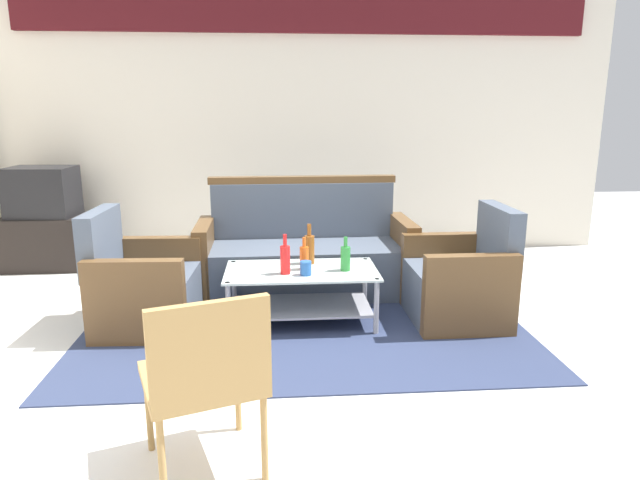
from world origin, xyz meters
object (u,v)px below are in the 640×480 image
Objects in this scene: bottle_brown at (309,249)px; bottle_green at (345,258)px; television at (42,192)px; bottle_red at (285,259)px; bottle_orange at (304,257)px; wicker_chair at (205,371)px; cup at (306,268)px; couch at (305,256)px; coffee_table at (301,288)px; armchair_left at (143,288)px; armchair_right at (460,283)px; tv_stand at (48,242)px.

bottle_green is at bearing -39.76° from bottle_brown.
bottle_green is at bearing 151.42° from television.
bottle_red is 0.46× the size of television.
bottle_red is (-0.14, -0.10, 0.02)m from bottle_orange.
cup is at bearing 53.54° from wicker_chair.
bottle_green is at bearing 17.42° from cup.
bottle_green is at bearing 6.31° from bottle_red.
couch is 0.73m from coffee_table.
armchair_left is at bearing 178.65° from coffee_table.
television is at bearing 143.72° from cup.
cup is at bearing -162.58° from bottle_green.
armchair_right reaches higher than wicker_chair.
cup reaches higher than coffee_table.
wicker_chair reaches higher than bottle_red.
couch reaches higher than bottle_brown.
bottle_green is at bearing 89.86° from armchair_left.
bottle_red is at bearing -142.82° from coffee_table.
armchair_left is 1.36× the size of television.
wicker_chair is at bearing -105.87° from bottle_orange.
cup is 0.12× the size of tv_stand.
bottle_brown is 0.38× the size of tv_stand.
television is at bearing 64.58° from armchair_right.
couch is 2.13× the size of armchair_right.
coffee_table is at bearing 100.81° from cup.
armchair_left is 3.42× the size of bottle_green.
tv_stand is 0.50m from television.
tv_stand is (-2.51, 0.95, -0.06)m from couch.
television reaches higher than bottle_brown.
bottle_red is 2.93m from television.
couch is 5.98× the size of bottle_brown.
bottle_brown is (-1.11, 0.18, 0.24)m from armchair_right.
television is (-2.46, 1.67, 0.26)m from bottle_orange.
cup is (-0.29, -0.09, -0.04)m from bottle_green.
armchair_right reaches higher than coffee_table.
coffee_table is 1.38× the size of tv_stand.
bottle_green is (0.29, -0.05, 0.00)m from bottle_orange.
bottle_red is at bearing 163.05° from cup.
television reaches higher than armchair_left.
television is at bearing 145.90° from bottle_orange.
wicker_chair is at bearing 23.25° from armchair_left.
cup is (-0.04, -0.86, 0.14)m from couch.
couch is at bearing 86.58° from bottle_orange.
bottle_red is at bearing -126.01° from bottle_brown.
bottle_orange is 0.17m from bottle_red.
bottle_green is 0.32m from bottle_brown.
television is at bearing 145.49° from coffee_table.
cup is 3.07m from tv_stand.
bottle_red is at bearing 76.45° from couch.
bottle_red is 0.16m from cup.
tv_stand is at bearing -21.72° from couch.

